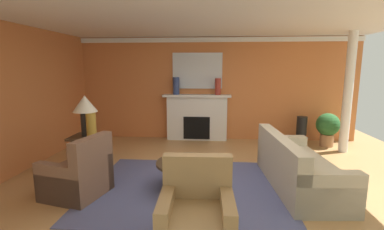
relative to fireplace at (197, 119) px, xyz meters
The scene contains 22 objects.
ground_plane 3.03m from the fireplace, 82.70° to the right, with size 9.14×9.14×0.00m, color tan.
wall_fireplace 0.90m from the fireplace, 29.12° to the left, with size 7.63×0.12×2.74m, color #CC723D.
wall_window 4.23m from the fireplace, 140.36° to the right, with size 0.12×6.80×2.74m, color #CC723D.
ceiling_panel 3.45m from the fireplace, 81.89° to the right, with size 7.63×6.80×0.06m, color white.
crown_moulding 2.11m from the fireplace, 19.04° to the left, with size 7.63×0.08×0.12m, color white.
area_rug 3.16m from the fireplace, 89.54° to the right, with size 3.13×2.60×0.01m, color #4C517A.
fireplace is the anchor object (origin of this frame).
mantel_mirror 1.28m from the fireplace, 90.00° to the left, with size 1.32×0.04×0.94m, color silver.
sofa 3.44m from the fireplace, 58.01° to the right, with size 1.05×2.16×0.85m.
armchair_near_window 3.85m from the fireplace, 114.68° to the right, with size 0.97×0.97×0.95m.
armchair_facing_fireplace 4.58m from the fireplace, 86.63° to the right, with size 0.82×0.82×0.95m.
coffee_table 3.12m from the fireplace, 89.54° to the right, with size 1.00×1.00×0.45m.
side_table 3.17m from the fireplace, 126.71° to the right, with size 0.56×0.56×0.70m.
table_lamp 3.22m from the fireplace, 126.71° to the right, with size 0.44×0.44×0.75m.
vase_mantel_right 1.03m from the fireplace, ahead, with size 0.15×0.15×0.43m, color #9E3328.
vase_on_side_table 3.19m from the fireplace, 123.24° to the right, with size 0.17×0.17×0.45m, color #B7892D.
vase_tall_corner 2.70m from the fireplace, ahead, with size 0.25×0.25×0.72m, color black.
vase_mantel_left 1.04m from the fireplace, behind, with size 0.17×0.17×0.46m, color navy.
book_red_cover 3.17m from the fireplace, 87.68° to the right, with size 0.21×0.15×0.05m, color maroon.
book_art_folio 3.27m from the fireplace, 89.45° to the right, with size 0.21×0.17×0.04m, color navy.
potted_plant 3.30m from the fireplace, ahead, with size 0.56×0.56×0.83m.
column_white 3.66m from the fireplace, 13.37° to the right, with size 0.20×0.20×2.74m, color white.
Camera 1 is at (0.06, -4.43, 1.95)m, focal length 26.10 mm.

